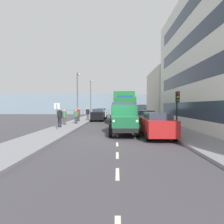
% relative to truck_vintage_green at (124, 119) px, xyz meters
% --- Properties ---
extents(ground_plane, '(80.00, 80.00, 0.00)m').
position_rel_truck_vintage_green_xyz_m(ground_plane, '(0.51, -8.42, -1.18)').
color(ground_plane, '#423F44').
extents(sidewalk_left, '(2.70, 42.99, 0.15)m').
position_rel_truck_vintage_green_xyz_m(sidewalk_left, '(-4.47, -8.42, -1.10)').
color(sidewalk_left, gray).
rests_on(sidewalk_left, ground_plane).
extents(sidewalk_right, '(2.70, 42.99, 0.15)m').
position_rel_truck_vintage_green_xyz_m(sidewalk_right, '(5.49, -8.42, -1.10)').
color(sidewalk_right, gray).
rests_on(sidewalk_right, ground_plane).
extents(road_centreline_markings, '(0.12, 38.87, 0.01)m').
position_rel_truck_vintage_green_xyz_m(road_centreline_markings, '(0.51, -7.84, -1.17)').
color(road_centreline_markings, silver).
rests_on(road_centreline_markings, ground_plane).
extents(building_far_block, '(6.83, 12.08, 8.43)m').
position_rel_truck_vintage_green_xyz_m(building_far_block, '(-9.24, -20.01, 3.03)').
color(building_far_block, beige).
rests_on(building_far_block, ground_plane).
extents(sea_horizon, '(80.00, 0.80, 5.00)m').
position_rel_truck_vintage_green_xyz_m(sea_horizon, '(0.51, -32.92, 1.32)').
color(sea_horizon, gray).
rests_on(sea_horizon, ground_plane).
extents(seawall_railing, '(28.08, 0.08, 1.20)m').
position_rel_truck_vintage_green_xyz_m(seawall_railing, '(0.51, -29.32, -0.26)').
color(seawall_railing, '#4C5156').
rests_on(seawall_railing, ground_plane).
extents(truck_vintage_green, '(2.17, 5.64, 2.43)m').
position_rel_truck_vintage_green_xyz_m(truck_vintage_green, '(0.00, 0.00, 0.00)').
color(truck_vintage_green, black).
rests_on(truck_vintage_green, ground_plane).
extents(lorry_cargo_green, '(2.58, 8.20, 3.87)m').
position_rel_truck_vintage_green_xyz_m(lorry_cargo_green, '(-0.31, -9.50, 0.90)').
color(lorry_cargo_green, '#1E7033').
rests_on(lorry_cargo_green, ground_plane).
extents(car_red_kerbside_near, '(1.89, 4.52, 1.72)m').
position_rel_truck_vintage_green_xyz_m(car_red_kerbside_near, '(-2.17, 1.37, -0.28)').
color(car_red_kerbside_near, '#B21E1E').
rests_on(car_red_kerbside_near, ground_plane).
extents(car_silver_kerbside_1, '(1.90, 4.00, 1.72)m').
position_rel_truck_vintage_green_xyz_m(car_silver_kerbside_1, '(-2.17, -4.15, -0.28)').
color(car_silver_kerbside_1, '#B7BABF').
rests_on(car_silver_kerbside_1, ground_plane).
extents(car_maroon_kerbside_2, '(1.85, 4.42, 1.72)m').
position_rel_truck_vintage_green_xyz_m(car_maroon_kerbside_2, '(-2.17, -9.43, -0.28)').
color(car_maroon_kerbside_2, maroon).
rests_on(car_maroon_kerbside_2, ground_plane).
extents(car_teal_kerbside_3, '(1.83, 4.19, 1.72)m').
position_rel_truck_vintage_green_xyz_m(car_teal_kerbside_3, '(-2.17, -15.67, -0.28)').
color(car_teal_kerbside_3, '#1E6670').
rests_on(car_teal_kerbside_3, ground_plane).
extents(car_black_oppositeside_0, '(1.83, 3.97, 1.72)m').
position_rel_truck_vintage_green_xyz_m(car_black_oppositeside_0, '(3.19, -12.25, -0.28)').
color(car_black_oppositeside_0, black).
rests_on(car_black_oppositeside_0, ground_plane).
extents(car_white_oppositeside_1, '(1.87, 4.25, 1.72)m').
position_rel_truck_vintage_green_xyz_m(car_white_oppositeside_1, '(3.19, -17.58, -0.28)').
color(car_white_oppositeside_1, white).
rests_on(car_white_oppositeside_1, ground_plane).
extents(pedestrian_in_dark_coat, '(0.53, 0.34, 1.82)m').
position_rel_truck_vintage_green_xyz_m(pedestrian_in_dark_coat, '(5.91, -3.20, 0.05)').
color(pedestrian_in_dark_coat, black).
rests_on(pedestrian_in_dark_coat, sidewalk_right).
extents(pedestrian_by_lamp, '(0.53, 0.34, 1.62)m').
position_rel_truck_vintage_green_xyz_m(pedestrian_by_lamp, '(6.05, -5.34, -0.08)').
color(pedestrian_by_lamp, '#4C473D').
rests_on(pedestrian_by_lamp, sidewalk_right).
extents(pedestrian_strolling, '(0.53, 0.34, 1.59)m').
position_rel_truck_vintage_green_xyz_m(pedestrian_strolling, '(5.16, -6.82, -0.10)').
color(pedestrian_strolling, '#383342').
rests_on(pedestrian_strolling, sidewalk_right).
extents(pedestrian_couple_b, '(0.53, 0.34, 1.76)m').
position_rel_truck_vintage_green_xyz_m(pedestrian_couple_b, '(5.56, -9.94, 0.01)').
color(pedestrian_couple_b, black).
rests_on(pedestrian_couple_b, sidewalk_right).
extents(pedestrian_near_railing, '(0.53, 0.34, 1.73)m').
position_rel_truck_vintage_green_xyz_m(pedestrian_near_railing, '(4.69, -12.32, -0.01)').
color(pedestrian_near_railing, '#4C473D').
rests_on(pedestrian_near_railing, sidewalk_right).
extents(traffic_light_near, '(0.28, 0.41, 3.20)m').
position_rel_truck_vintage_green_xyz_m(traffic_light_near, '(-4.47, -1.43, 1.29)').
color(traffic_light_near, black).
rests_on(traffic_light_near, sidewalk_left).
extents(lamp_post_promenade, '(0.32, 1.14, 6.32)m').
position_rel_truck_vintage_green_xyz_m(lamp_post_promenade, '(5.67, -10.18, 2.74)').
color(lamp_post_promenade, '#59595B').
rests_on(lamp_post_promenade, sidewalk_right).
extents(lamp_post_far, '(0.32, 1.14, 6.71)m').
position_rel_truck_vintage_green_xyz_m(lamp_post_far, '(5.31, -19.77, 2.95)').
color(lamp_post_far, '#59595B').
rests_on(lamp_post_far, sidewalk_right).
extents(street_sign, '(0.50, 0.07, 2.25)m').
position_rel_truck_vintage_green_xyz_m(street_sign, '(5.70, -1.78, 0.50)').
color(street_sign, '#4C4C4C').
rests_on(street_sign, sidewalk_right).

